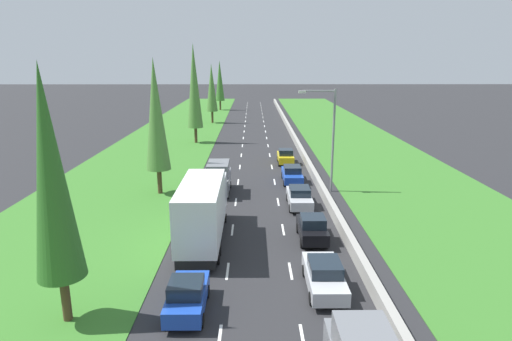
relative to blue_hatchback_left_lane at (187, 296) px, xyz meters
name	(u,v)px	position (x,y,z in m)	size (l,w,h in m)	color
ground_plane	(255,142)	(3.37, 42.99, -0.84)	(300.00, 300.00, 0.00)	#28282B
grass_verge_left	(167,142)	(-9.28, 42.99, -0.82)	(14.00, 140.00, 0.04)	#387528
grass_verge_right	(355,141)	(17.72, 42.99, -0.82)	(14.00, 140.00, 0.04)	#387528
median_barrier	(295,139)	(9.07, 42.99, -0.41)	(0.44, 120.00, 0.85)	#9E9B93
lane_markings	(255,142)	(3.37, 42.99, -0.83)	(3.64, 116.00, 0.01)	white
blue_hatchback_left_lane	(187,296)	(0.00, 0.00, 0.00)	(1.74, 3.90, 1.72)	#1E47B7
silver_sedan_right_lane	(324,275)	(6.64, 1.96, -0.02)	(1.82, 4.50, 1.64)	silver
white_box_truck_left_lane	(203,210)	(-0.10, 7.95, 1.35)	(2.46, 9.40, 4.18)	black
black_hatchback_right_lane	(312,228)	(6.86, 8.19, 0.00)	(1.74, 3.90, 1.72)	black
silver_sedan_right_lane_fourth	(299,197)	(6.73, 14.84, -0.02)	(1.82, 4.50, 1.64)	silver
blue_sedan_right_lane	(292,174)	(6.78, 21.83, -0.02)	(1.82, 4.50, 1.64)	#1E47B7
yellow_hatchback_right_lane	(285,157)	(6.71, 29.44, 0.00)	(1.74, 3.90, 1.72)	yellow
grey_van_left_lane	(219,178)	(0.06, 18.45, 0.56)	(1.96, 4.90, 2.82)	slate
poplar_tree_nearest	(51,176)	(-5.30, -0.59, 5.91)	(2.08, 2.08, 11.40)	#4C3823
poplar_tree_second	(156,115)	(-5.09, 18.41, 6.03)	(2.09, 2.09, 11.63)	#4C3823
poplar_tree_third	(194,86)	(-4.98, 42.23, 7.02)	(2.14, 2.14, 13.61)	#4C3823
poplar_tree_fourth	(212,88)	(-4.43, 61.87, 5.58)	(2.07, 2.07, 10.74)	#4C3823
poplar_tree_fifth	(220,81)	(-4.52, 83.18, 5.88)	(2.08, 2.08, 11.34)	#4C3823
street_light_mast	(329,133)	(9.66, 18.95, 4.40)	(3.20, 0.28, 9.00)	gray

